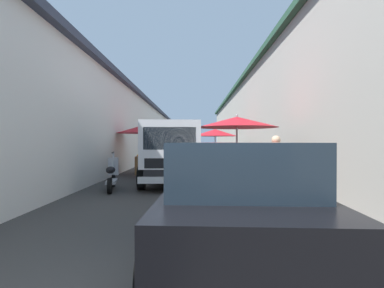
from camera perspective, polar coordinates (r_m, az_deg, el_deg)
ground at (r=15.42m, az=0.15°, el=-4.98°), size 90.00×90.00×0.00m
building_left_whitewash at (r=18.94m, az=-21.02°, el=2.85°), size 49.80×7.50×4.51m
building_right_concrete at (r=18.90m, az=21.51°, el=4.75°), size 49.80×7.50×5.76m
fruit_stall_far_left at (r=13.29m, az=-9.43°, el=1.84°), size 2.58×2.58×2.31m
fruit_stall_mid_lane at (r=9.05m, az=8.95°, el=2.73°), size 2.53×2.53×2.31m
fruit_stall_near_right at (r=16.60m, az=4.56°, el=1.52°), size 2.54×2.54×2.27m
hatchback_car at (r=3.92m, az=8.48°, el=-10.16°), size 3.98×2.06×1.45m
delivery_truck at (r=9.46m, az=-4.18°, el=-2.09°), size 5.01×2.17×2.08m
vendor_by_crates at (r=7.30m, az=16.31°, el=-3.74°), size 0.58×0.39×1.61m
parked_scooter at (r=9.06m, az=-15.63°, el=-5.97°), size 1.68×0.53×1.14m
plastic_stool at (r=15.58m, az=9.78°, el=-3.73°), size 0.30×0.30×0.43m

